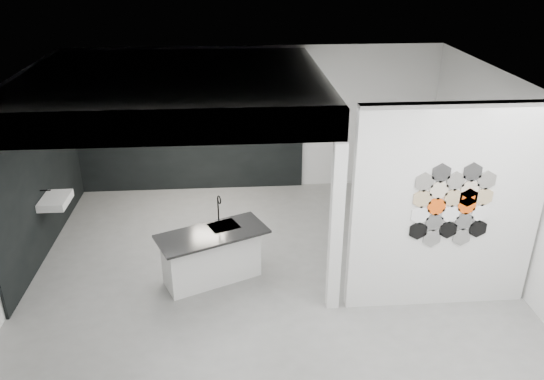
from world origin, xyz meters
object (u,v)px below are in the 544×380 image
Objects in this scene: stockpot at (123,124)px; utensil_cup at (158,125)px; kettle at (236,122)px; bottle_dark at (188,124)px; glass_vase at (265,122)px; glass_bowl at (265,123)px; partition_panel at (446,210)px; kitchen_island at (212,255)px; wall_basin at (55,201)px.

utensil_cup is (0.64, 0.00, -0.03)m from stockpot.
bottle_dark is at bearing 177.57° from kettle.
bottle_dark is (-1.45, 0.00, 0.01)m from glass_vase.
glass_vase is 1.08× the size of utensil_cup.
kettle reaches higher than glass_vase.
glass_bowl is (0.54, 0.00, -0.03)m from kettle.
glass_bowl is (2.65, 0.00, -0.04)m from stockpot.
utensil_cup is at bearing 0.00° from stockpot.
bottle_dark is (-3.53, 3.87, -0.01)m from partition_panel.
kitchen_island is 3.30m from kettle.
wall_basin is 2.54m from utensil_cup.
bottle_dark reaches higher than wall_basin.
partition_panel is at bearing -39.26° from stockpot.
glass_vase is at bearing 0.00° from glass_bowl.
utensil_cup is (-4.09, 3.87, -0.02)m from partition_panel.
bottle_dark reaches higher than kitchen_island.
kitchen_island is at bearing -71.41° from utensil_cup.
wall_basin is at bearing 161.77° from partition_panel.
kettle is at bearing 0.00° from bottle_dark.
bottle_dark reaches higher than glass_bowl.
partition_panel is 5.78m from wall_basin.
glass_bowl reaches higher than wall_basin.
kitchen_island is at bearing 166.35° from partition_panel.
glass_vase is at bearing 0.00° from bottle_dark.
stockpot reaches higher than wall_basin.
stockpot reaches higher than glass_vase.
glass_vase is at bearing 0.00° from stockpot.
glass_bowl is 1.45m from bottle_dark.
utensil_cup is at bearing 84.61° from kitchen_island.
glass_bowl is 2.01m from utensil_cup.
wall_basin is at bearing -109.62° from stockpot.
wall_basin is 2.88m from bottle_dark.
stockpot reaches higher than kettle.
wall_basin is 2.69m from kitchen_island.
partition_panel reaches higher than wall_basin.
stockpot is 1.87× the size of utensil_cup.
glass_vase is at bearing 118.23° from partition_panel.
kitchen_island is 3.69m from stockpot.
partition_panel reaches higher than kettle.
stockpot is 0.64m from utensil_cup.
stockpot is 1.75× the size of glass_bowl.
glass_bowl is (0.96, 3.13, 0.95)m from kitchen_island.
stockpot is at bearing 180.00° from glass_vase.
glass_bowl is at bearing 31.35° from wall_basin.
glass_bowl is at bearing 0.00° from utensil_cup.
bottle_dark is at bearing 46.83° from wall_basin.
glass_bowl is at bearing 0.00° from glass_vase.
bottle_dark is at bearing 74.96° from kitchen_island.
glass_vase is (0.00, 0.00, 0.02)m from glass_bowl.
utensil_cup is at bearing 177.57° from kettle.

